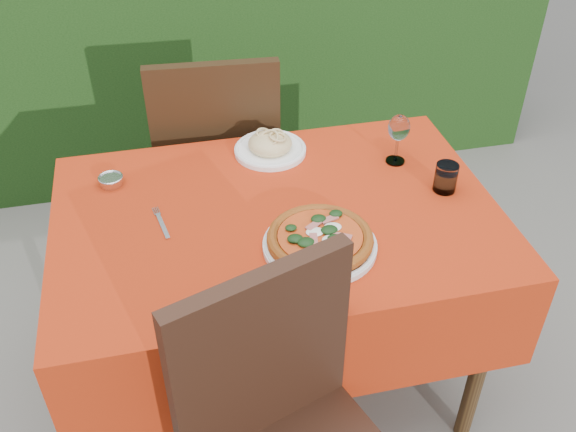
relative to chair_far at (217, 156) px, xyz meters
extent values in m
plane|color=#645F5A|center=(0.10, -0.62, -0.56)|extent=(60.00, 60.00, 0.00)
cube|color=black|center=(0.10, 0.93, 0.24)|extent=(3.20, 0.55, 1.60)
cube|color=#442E16|center=(0.10, -0.62, 0.16)|extent=(1.20, 0.80, 0.04)
cylinder|color=#442E16|center=(0.64, -0.96, -0.21)|extent=(0.05, 0.05, 0.70)
cylinder|color=#442E16|center=(-0.44, -0.28, -0.21)|extent=(0.05, 0.05, 0.70)
cylinder|color=#442E16|center=(0.64, -0.28, -0.21)|extent=(0.05, 0.05, 0.70)
cube|color=red|center=(0.10, -0.62, 0.03)|extent=(1.26, 0.86, 0.32)
cube|color=black|center=(-0.04, -1.11, 0.17)|extent=(0.43, 0.19, 0.48)
cube|color=black|center=(0.01, 0.09, -0.09)|extent=(0.47, 0.47, 0.04)
cube|color=black|center=(-0.01, -0.11, 0.18)|extent=(0.45, 0.07, 0.49)
cylinder|color=black|center=(0.21, 0.27, -0.34)|extent=(0.04, 0.04, 0.45)
cylinder|color=black|center=(-0.17, 0.29, -0.34)|extent=(0.04, 0.04, 0.45)
cylinder|color=black|center=(0.18, -0.11, -0.34)|extent=(0.04, 0.04, 0.45)
cylinder|color=black|center=(-0.20, -0.09, -0.34)|extent=(0.04, 0.04, 0.45)
cylinder|color=silver|center=(0.18, -0.80, 0.19)|extent=(0.30, 0.30, 0.02)
cylinder|color=#B15018|center=(0.18, -0.80, 0.21)|extent=(0.32, 0.32, 0.02)
cylinder|color=#9F1C0A|center=(0.18, -0.80, 0.23)|extent=(0.26, 0.26, 0.01)
cylinder|color=white|center=(0.14, -0.31, 0.19)|extent=(0.23, 0.23, 0.02)
ellipsoid|color=#D7C486|center=(0.14, -0.31, 0.22)|extent=(0.19, 0.19, 0.06)
cylinder|color=silver|center=(0.60, -0.63, 0.23)|extent=(0.07, 0.07, 0.09)
cylinder|color=#9AC1D0|center=(0.60, -0.63, 0.22)|extent=(0.06, 0.06, 0.06)
cylinder|color=silver|center=(0.52, -0.45, 0.19)|extent=(0.06, 0.06, 0.01)
cylinder|color=silver|center=(0.52, -0.45, 0.23)|extent=(0.01, 0.01, 0.08)
ellipsoid|color=silver|center=(0.52, -0.45, 0.31)|extent=(0.07, 0.07, 0.08)
cube|color=silver|center=(-0.22, -0.62, 0.19)|extent=(0.05, 0.16, 0.00)
cylinder|color=silver|center=(-0.36, -0.38, 0.20)|extent=(0.07, 0.07, 0.03)
camera|label=1|loc=(-0.19, -2.04, 1.29)|focal=40.00mm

